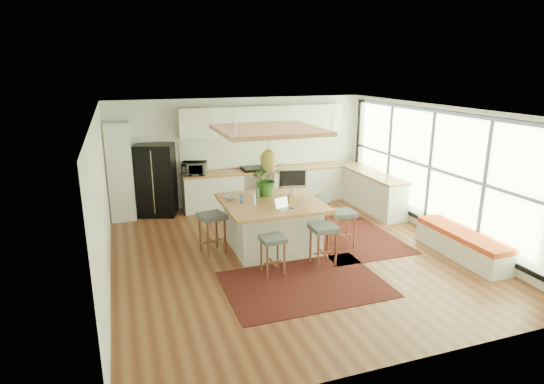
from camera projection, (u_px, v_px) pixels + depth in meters
name	position (u px, v px, depth m)	size (l,w,h in m)	color
floor	(290.00, 253.00, 8.52)	(7.00, 7.00, 0.00)	#5B2C1A
ceiling	(292.00, 110.00, 7.79)	(7.00, 7.00, 0.00)	white
wall_back	(241.00, 152.00, 11.34)	(6.50, 6.50, 0.00)	white
wall_front	(407.00, 261.00, 4.97)	(6.50, 6.50, 0.00)	white
wall_left	(102.00, 202.00, 7.13)	(7.00, 7.00, 0.00)	white
wall_right	(438.00, 172.00, 9.18)	(7.00, 7.00, 0.00)	white
window_wall	(437.00, 169.00, 9.16)	(0.10, 6.20, 2.60)	black
pantry	(120.00, 172.00, 10.17)	(0.55, 0.60, 2.25)	silver
back_counter_base	(265.00, 187.00, 11.47)	(4.20, 0.60, 0.88)	silver
back_counter_top	(265.00, 170.00, 11.34)	(4.24, 0.64, 0.05)	#A26239
backsplash	(262.00, 151.00, 11.49)	(4.20, 0.02, 0.80)	white
upper_cabinets	(263.00, 120.00, 11.13)	(4.20, 0.34, 0.70)	silver
range	(256.00, 186.00, 11.37)	(0.76, 0.62, 1.00)	#A5A5AA
right_counter_base	(370.00, 191.00, 11.15)	(0.60, 2.50, 0.88)	silver
right_counter_top	(372.00, 173.00, 11.02)	(0.64, 2.54, 0.05)	#A26239
window_bench	(462.00, 244.00, 8.30)	(0.52, 2.00, 0.50)	silver
ceiling_panel	(269.00, 144.00, 8.23)	(1.86, 1.86, 0.80)	#A26239
rug_near	(305.00, 284.00, 7.30)	(2.60, 1.80, 0.01)	black
rug_right	(347.00, 236.00, 9.38)	(1.80, 2.60, 0.01)	black
fridge	(156.00, 177.00, 10.50)	(0.85, 0.67, 1.71)	black
island	(271.00, 224.00, 8.74)	(1.85, 1.85, 0.93)	#A26239
stool_near_left	(273.00, 254.00, 7.58)	(0.40, 0.40, 0.68)	#454B4C
stool_near_right	(323.00, 246.00, 7.93)	(0.44, 0.44, 0.75)	#454B4C
stool_right_front	(343.00, 230.00, 8.74)	(0.43, 0.43, 0.73)	#454B4C
stool_right_back	(318.00, 213.00, 9.70)	(0.43, 0.43, 0.72)	#454B4C
stool_left_side	(212.00, 235.00, 8.47)	(0.46, 0.46, 0.78)	#454B4C
laptop	(285.00, 203.00, 8.09)	(0.29, 0.30, 0.21)	#A5A5AA
monitor	(292.00, 182.00, 8.97)	(0.58, 0.21, 0.54)	#A5A5AA
microwave	(194.00, 167.00, 10.69)	(0.57, 0.31, 0.38)	#A5A5AA
island_plant	(267.00, 182.00, 8.95)	(0.62, 0.69, 0.53)	#1E4C19
island_bowl	(230.00, 197.00, 8.77)	(0.23, 0.23, 0.06)	beige
island_bottle_0	(242.00, 198.00, 8.50)	(0.07, 0.07, 0.19)	blue
island_bottle_1	(254.00, 201.00, 8.32)	(0.07, 0.07, 0.19)	white
island_bottle_2	(289.00, 199.00, 8.39)	(0.07, 0.07, 0.19)	olive
island_bottle_3	(287.00, 194.00, 8.74)	(0.07, 0.07, 0.19)	beige
island_bottle_4	(257.00, 194.00, 8.75)	(0.07, 0.07, 0.19)	#47774F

